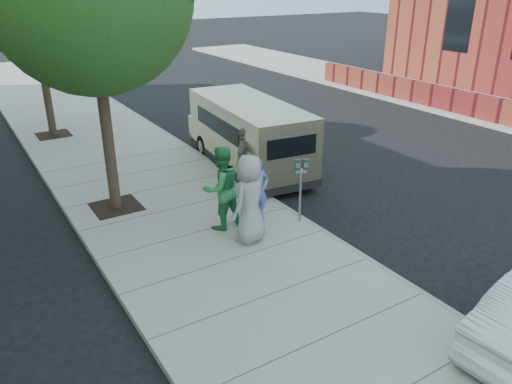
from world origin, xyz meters
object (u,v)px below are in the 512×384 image
Objects in this scene: person_officer at (258,190)px; person_green_shirt at (221,188)px; parking_meter at (301,177)px; van at (248,133)px; tree_far at (33,1)px; person_gray_shirt at (250,199)px; person_striped_polo at (245,158)px.

person_officer is 0.95m from person_green_shirt.
parking_meter is 4.33m from van.
van is 4.44m from person_green_shirt.
tree_far is 11.27m from person_officer.
van is at bearing 64.46° from person_officer.
person_officer is (-1.88, -3.58, -0.21)m from van.
parking_meter is 0.80× the size of person_green_shirt.
parking_meter is (3.50, -10.82, -3.57)m from tree_far.
tree_far is 11.75m from person_gray_shirt.
van reaches higher than parking_meter.
parking_meter is 1.09m from person_officer.
person_green_shirt is at bearing -101.59° from person_gray_shirt.
tree_far reaches higher than parking_meter.
person_gray_shirt is (-0.69, -0.75, 0.22)m from person_officer.
van is at bearing -146.21° from person_gray_shirt.
person_gray_shirt is at bearing 98.16° from person_green_shirt.
tree_far reaches higher than person_striped_polo.
person_striped_polo is (3.45, -8.30, -3.85)m from tree_far.
person_striped_polo is (-1.11, -1.67, -0.11)m from van.
person_striped_polo is at bearing -117.57° from van.
tree_far reaches higher than van.
person_officer is 1.05m from person_gray_shirt.
person_gray_shirt is at bearing -150.05° from parking_meter.
parking_meter is 1.53m from person_gray_shirt.
person_green_shirt is 2.45m from person_striped_polo.
van reaches higher than person_striped_polo.
tree_far is 4.11× the size of person_officer.
van is 5.04m from person_gray_shirt.
tree_far is at bearing 106.91° from person_officer.
tree_far reaches higher than person_gray_shirt.
person_green_shirt is 0.92m from person_gray_shirt.
van is 3.81× the size of person_officer.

